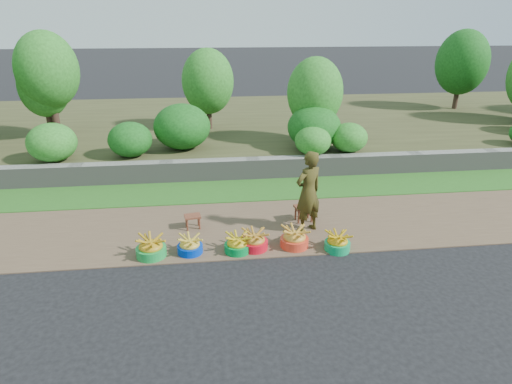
{
  "coord_description": "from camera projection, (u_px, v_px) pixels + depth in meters",
  "views": [
    {
      "loc": [
        -1.13,
        -6.49,
        3.94
      ],
      "look_at": [
        -0.23,
        1.3,
        0.75
      ],
      "focal_mm": 30.0,
      "sensor_mm": 36.0,
      "label": 1
    }
  ],
  "objects": [
    {
      "name": "basin_d",
      "position": [
        254.0,
        241.0,
        7.8
      ],
      "size": [
        0.5,
        0.5,
        0.37
      ],
      "color": "red",
      "rests_on": "ground"
    },
    {
      "name": "basin_e",
      "position": [
        294.0,
        239.0,
        7.88
      ],
      "size": [
        0.52,
        0.52,
        0.39
      ],
      "color": "red",
      "rests_on": "ground"
    },
    {
      "name": "basin_f",
      "position": [
        337.0,
        243.0,
        7.78
      ],
      "size": [
        0.47,
        0.47,
        0.35
      ],
      "color": "#0C9151",
      "rests_on": "ground"
    },
    {
      "name": "ground_plane",
      "position": [
        277.0,
        258.0,
        7.58
      ],
      "size": [
        120.0,
        120.0,
        0.0
      ],
      "primitive_type": "plane",
      "color": "black",
      "rests_on": "ground"
    },
    {
      "name": "vendor_woman",
      "position": [
        308.0,
        192.0,
        8.22
      ],
      "size": [
        0.71,
        0.63,
        1.64
      ],
      "primitive_type": "imported",
      "rotation": [
        0.0,
        0.0,
        3.63
      ],
      "color": "black",
      "rests_on": "dirt_shoulder"
    },
    {
      "name": "grass_verge",
      "position": [
        256.0,
        189.0,
        10.56
      ],
      "size": [
        80.0,
        1.5,
        0.04
      ],
      "primitive_type": "cube",
      "color": "#28631D",
      "rests_on": "ground"
    },
    {
      "name": "stool_left",
      "position": [
        193.0,
        218.0,
        8.53
      ],
      "size": [
        0.35,
        0.29,
        0.28
      ],
      "rotation": [
        0.0,
        0.0,
        0.16
      ],
      "color": "brown",
      "rests_on": "dirt_shoulder"
    },
    {
      "name": "basin_b",
      "position": [
        190.0,
        246.0,
        7.67
      ],
      "size": [
        0.46,
        0.46,
        0.34
      ],
      "color": "#002CB0",
      "rests_on": "ground"
    },
    {
      "name": "earth_bank",
      "position": [
        238.0,
        126.0,
        15.76
      ],
      "size": [
        80.0,
        10.0,
        0.5
      ],
      "primitive_type": "cube",
      "color": "#3D3E21",
      "rests_on": "ground"
    },
    {
      "name": "stool_right",
      "position": [
        304.0,
        209.0,
        8.83
      ],
      "size": [
        0.4,
        0.33,
        0.33
      ],
      "rotation": [
        0.0,
        0.0,
        0.12
      ],
      "color": "brown",
      "rests_on": "dirt_shoulder"
    },
    {
      "name": "vegetation",
      "position": [
        218.0,
        71.0,
        13.99
      ],
      "size": [
        33.5,
        7.54,
        3.95
      ],
      "color": "#322219",
      "rests_on": "earth_bank"
    },
    {
      "name": "basin_c",
      "position": [
        237.0,
        244.0,
        7.71
      ],
      "size": [
        0.47,
        0.47,
        0.35
      ],
      "color": "#007E31",
      "rests_on": "ground"
    },
    {
      "name": "retaining_wall",
      "position": [
        253.0,
        169.0,
        11.25
      ],
      "size": [
        80.0,
        0.35,
        0.55
      ],
      "primitive_type": "cube",
      "color": "slate",
      "rests_on": "ground"
    },
    {
      "name": "dirt_shoulder",
      "position": [
        268.0,
        226.0,
        8.72
      ],
      "size": [
        80.0,
        2.5,
        0.02
      ],
      "primitive_type": "cube",
      "color": "brown",
      "rests_on": "ground"
    },
    {
      "name": "basin_a",
      "position": [
        151.0,
        248.0,
        7.55
      ],
      "size": [
        0.53,
        0.53,
        0.4
      ],
      "color": "#179139",
      "rests_on": "ground"
    }
  ]
}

